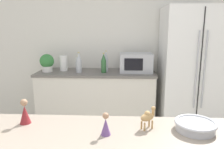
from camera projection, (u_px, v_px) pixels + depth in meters
name	position (u px, v px, depth m)	size (l,w,h in m)	color
wall_back	(115.00, 45.00, 3.55)	(8.00, 0.06, 2.55)	silver
back_counter	(97.00, 99.00, 3.42)	(1.77, 0.63, 0.90)	silver
refrigerator	(191.00, 72.00, 3.18)	(0.86, 0.74, 1.84)	white
potted_plant	(47.00, 62.00, 3.28)	(0.21, 0.21, 0.27)	silver
paper_towel_roll	(64.00, 63.00, 3.36)	(0.12, 0.12, 0.23)	white
microwave	(136.00, 62.00, 3.28)	(0.48, 0.37, 0.28)	#B2B5BA
back_bottle_0	(104.00, 63.00, 3.21)	(0.07, 0.07, 0.29)	#2D6033
back_bottle_1	(79.00, 63.00, 3.22)	(0.08, 0.08, 0.30)	#B2B7BC
back_bottle_2	(78.00, 64.00, 3.33)	(0.08, 0.08, 0.24)	#B2B7BC
back_bottle_3	(106.00, 62.00, 3.28)	(0.06, 0.06, 0.32)	#B2B7BC
fruit_bowl	(195.00, 125.00, 1.34)	(0.25, 0.25, 0.06)	#B7BABF
camel_figurine	(148.00, 116.00, 1.35)	(0.11, 0.10, 0.14)	tan
wise_man_figurine_crimson	(106.00, 125.00, 1.28)	(0.06, 0.06, 0.14)	#6B4784
wise_man_figurine_purple	(25.00, 113.00, 1.43)	(0.07, 0.07, 0.17)	maroon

